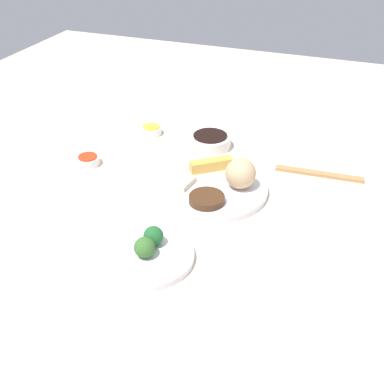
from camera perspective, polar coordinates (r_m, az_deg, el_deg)
The scene contains 16 objects.
tabletop at distance 1.22m, azimuth 1.58°, elevation 0.62°, with size 2.20×2.20×0.02m, color beige.
main_plate at distance 1.18m, azimuth 1.98°, elevation 0.49°, with size 0.28×0.28×0.02m, color white.
rice_scoop at distance 1.16m, azimuth 5.62°, elevation 2.14°, with size 0.07×0.07×0.07m, color tan.
spring_roll at distance 1.23m, azimuth 2.25°, elevation 3.15°, with size 0.11×0.03×0.03m, color gold.
crab_rangoon_wonton at distance 1.18m, azimuth -1.54°, elevation 1.30°, with size 0.06×0.06×0.01m, color beige.
stir_fry_heap at distance 1.11m, azimuth 1.71°, elevation -0.81°, with size 0.08×0.08×0.02m, color #472A16.
broccoli_plate at distance 0.98m, azimuth -5.32°, elevation -7.37°, with size 0.19×0.19×0.01m, color white.
broccoli_floret_0 at distance 0.96m, azimuth -5.51°, elevation -6.38°, with size 0.04×0.04×0.04m, color #376A2C.
broccoli_floret_1 at distance 0.99m, azimuth -4.48°, elevation -5.08°, with size 0.04×0.04×0.04m, color #21612D.
soy_sauce_bowl at distance 1.38m, azimuth 2.11°, elevation 5.85°, with size 0.11×0.11×0.03m, color white.
soy_sauce_bowl_liquid at distance 1.37m, azimuth 2.12°, elevation 6.53°, with size 0.09×0.09×0.00m, color black.
sauce_ramekin_sweet_and_sour at distance 1.32m, azimuth -11.90°, elevation 3.53°, with size 0.06×0.06×0.02m, color white.
sauce_ramekin_sweet_and_sour_liquid at distance 1.31m, azimuth -11.96°, elevation 4.00°, with size 0.05×0.05×0.00m, color red.
sauce_ramekin_hot_mustard at distance 1.45m, azimuth -4.72°, elevation 7.07°, with size 0.06×0.06×0.02m, color white.
sauce_ramekin_hot_mustard_liquid at distance 1.45m, azimuth -4.74°, elevation 7.52°, with size 0.05×0.05×0.00m, color yellow.
chopsticks_pair at distance 1.28m, azimuth 14.45°, elevation 2.05°, with size 0.22×0.02×0.01m, color #AF804D.
Camera 1 is at (0.98, 0.33, 0.66)m, focal length 46.21 mm.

